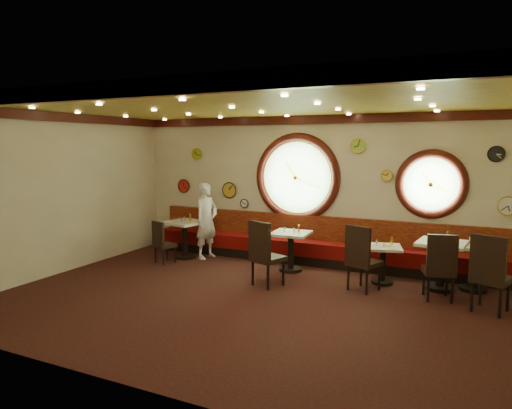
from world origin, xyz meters
The scene contains 51 objects.
floor centered at (0.00, 0.00, 0.00)m, with size 9.00×6.00×0.00m, color black.
ceiling centered at (0.00, 0.00, 3.20)m, with size 9.00×6.00×0.02m, color gold.
wall_back centered at (0.00, 3.00, 1.60)m, with size 9.00×0.02×3.20m, color beige.
wall_front centered at (0.00, -3.00, 1.60)m, with size 9.00×0.02×3.20m, color beige.
wall_left centered at (-4.50, 0.00, 1.60)m, with size 0.02×6.00×3.20m, color beige.
molding_back centered at (0.00, 2.95, 3.11)m, with size 9.00×0.10×0.18m, color #380F0A.
molding_front centered at (0.00, -2.95, 3.11)m, with size 9.00×0.10×0.18m, color #380F0A.
molding_left centered at (-4.45, 0.00, 3.11)m, with size 0.10×6.00×0.18m, color #380F0A.
banquette_base centered at (0.00, 2.72, 0.10)m, with size 8.00×0.55×0.20m, color black.
banquette_seat centered at (0.00, 2.72, 0.35)m, with size 8.00×0.55×0.30m, color #5A0708.
banquette_back centered at (0.00, 2.94, 0.75)m, with size 8.00×0.10×0.55m, color #5C070E.
porthole_left_glass centered at (-0.60, 3.00, 1.85)m, with size 1.66×1.66×0.02m, color #8DCA79.
porthole_left_frame centered at (-0.60, 2.98, 1.85)m, with size 1.98×1.98×0.18m, color #380F0A.
porthole_left_ring centered at (-0.60, 2.95, 1.85)m, with size 1.61×1.61×0.03m, color gold.
porthole_right_glass centered at (2.20, 3.00, 1.80)m, with size 1.10×1.10×0.02m, color #8DCA79.
porthole_right_frame centered at (2.20, 2.98, 1.80)m, with size 1.38×1.38×0.18m, color #380F0A.
porthole_right_ring centered at (2.20, 2.95, 1.80)m, with size 1.09×1.09×0.03m, color gold.
wall_clock_0 centered at (-3.60, 2.96, 1.55)m, with size 0.32×0.32×0.03m, color red.
wall_clock_1 centered at (1.35, 2.96, 1.95)m, with size 0.22×0.22×0.03m, color #F3CF51.
wall_clock_2 centered at (-3.20, 2.96, 2.35)m, with size 0.26×0.26×0.03m, color #9CC527.
wall_clock_3 centered at (-2.30, 2.96, 1.50)m, with size 0.36×0.36×0.03m, color gold.
wall_clock_4 centered at (0.75, 2.96, 2.55)m, with size 0.30×0.30×0.03m, color #98CD40.
wall_clock_5 centered at (3.30, 2.96, 2.40)m, with size 0.28×0.28×0.03m, color black.
wall_clock_6 centered at (3.55, 2.96, 1.45)m, with size 0.34×0.34×0.03m, color white.
wall_clock_7 centered at (-1.90, 2.96, 1.20)m, with size 0.20×0.20×0.03m, color white.
table_a centered at (-2.93, 1.97, 0.54)m, with size 0.91×0.91×0.85m.
table_b centered at (-0.35, 1.97, 0.51)m, with size 0.77×0.77×0.81m.
table_c centered at (1.50, 1.90, 0.45)m, with size 0.78×0.78×0.71m.
table_d centered at (2.50, 1.95, 0.55)m, with size 0.89×0.89×0.87m.
table_e centered at (3.04, 2.15, 0.53)m, with size 0.85×0.85×0.84m.
chair_a centered at (-3.10, 1.33, 0.53)m, with size 0.49×0.49×0.58m.
chair_b centered at (-0.41, 0.78, 0.69)m, with size 0.65×0.65×0.75m.
chair_c centered at (1.24, 1.25, 0.67)m, with size 0.65×0.65×0.73m.
chair_d centered at (2.52, 1.31, 0.65)m, with size 0.59×0.59×0.70m.
chair_e centered at (3.23, 1.03, 0.70)m, with size 0.65×0.65×0.76m.
condiment_a_salt centered at (-2.97, 2.06, 0.90)m, with size 0.03×0.03×0.09m, color silver.
condiment_b_salt centered at (-0.48, 1.97, 0.85)m, with size 0.03×0.03×0.09m, color silver.
condiment_c_salt centered at (1.38, 1.92, 0.76)m, with size 0.04×0.04×0.11m, color silver.
condiment_d_salt centered at (2.37, 1.97, 0.93)m, with size 0.04×0.04×0.11m, color silver.
condiment_a_pepper centered at (-2.95, 1.88, 0.89)m, with size 0.03×0.03×0.09m, color silver.
condiment_b_pepper centered at (-0.27, 1.95, 0.85)m, with size 0.03×0.03×0.09m, color silver.
condiment_c_pepper centered at (1.53, 1.84, 0.75)m, with size 0.03×0.03×0.09m, color silver.
condiment_d_pepper centered at (2.46, 1.90, 0.92)m, with size 0.04×0.04×0.10m, color silver.
condiment_a_bottle centered at (-2.84, 2.08, 0.93)m, with size 0.05×0.05×0.17m, color gold.
condiment_b_bottle centered at (-0.20, 2.02, 0.88)m, with size 0.05×0.05×0.15m, color orange.
condiment_c_bottle centered at (1.63, 2.01, 0.80)m, with size 0.05×0.05×0.17m, color gold.
condiment_d_bottle centered at (2.59, 2.04, 0.96)m, with size 0.06×0.06×0.18m, color gold.
condiment_e_salt centered at (2.95, 2.26, 0.89)m, with size 0.04×0.04×0.11m, color #BDBDC1.
condiment_e_pepper centered at (3.07, 2.08, 0.89)m, with size 0.04×0.04×0.11m, color silver.
condiment_e_bottle centered at (3.13, 2.23, 0.90)m, with size 0.04×0.04×0.14m, color #C48A2E.
waiter centered at (-2.49, 2.20, 0.86)m, with size 0.63×0.41×1.72m, color white.
Camera 1 is at (2.89, -6.57, 2.55)m, focal length 32.00 mm.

